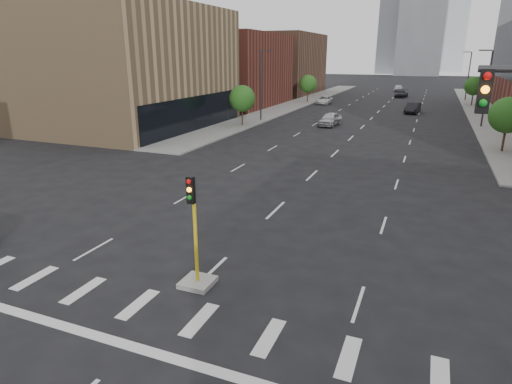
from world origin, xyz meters
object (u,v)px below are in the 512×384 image
Objects in this scene: car_far_left at (324,100)px; car_mid_right at (413,108)px; car_deep_right at (401,94)px; median_traffic_signal at (196,262)px; car_near_left at (330,119)px; car_distant at (398,88)px.

car_mid_right is at bearing -24.67° from car_far_left.
car_far_left is 22.13m from car_deep_right.
median_traffic_signal is at bearing -79.47° from car_far_left.
car_distant is at bearing 92.17° from car_near_left.
car_near_left reaches higher than car_distant.
median_traffic_signal reaches higher than car_deep_right.
median_traffic_signal reaches higher than car_distant.
car_mid_right is (5.00, 57.08, -0.16)m from median_traffic_signal.
median_traffic_signal is at bearing -84.61° from car_deep_right.
car_mid_right is 1.04× the size of car_distant.
car_far_left is at bearing 110.92° from car_near_left.
car_mid_right reaches higher than car_deep_right.
car_far_left is at bearing 160.86° from car_mid_right.
car_deep_right is at bearing 58.47° from car_far_left.
car_mid_right is 0.96× the size of car_deep_right.
car_distant is (3.66, 57.96, -0.01)m from car_near_left.
car_deep_right is at bearing -84.97° from car_distant.
median_traffic_signal is 0.91× the size of car_near_left.
median_traffic_signal is 0.89× the size of car_mid_right.
car_distant is at bearing 103.21° from car_deep_right.
median_traffic_signal is at bearing -78.61° from car_near_left.
car_near_left is at bearing -90.88° from car_deep_right.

